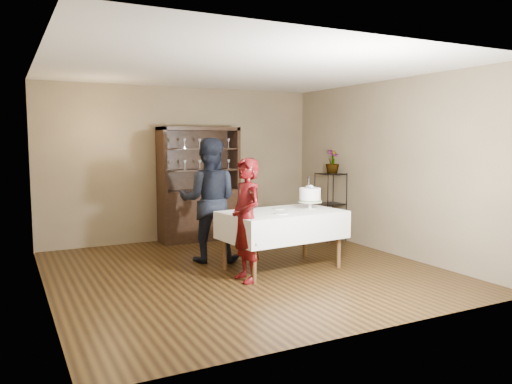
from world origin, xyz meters
TOP-DOWN VIEW (x-y plane):
  - floor at (0.00, 0.00)m, footprint 5.00×5.00m
  - ceiling at (0.00, 0.00)m, footprint 5.00×5.00m
  - back_wall at (0.00, 2.50)m, footprint 5.00×0.02m
  - wall_left at (-2.50, 0.00)m, footprint 0.02×5.00m
  - wall_right at (2.50, 0.00)m, footprint 0.02×5.00m
  - china_hutch at (0.20, 2.25)m, footprint 1.40×0.48m
  - plant_etagere at (2.28, 1.20)m, footprint 0.42×0.42m
  - cake_table at (0.51, -0.15)m, footprint 1.69×1.13m
  - woman at (-0.19, -0.46)m, footprint 0.38×0.58m
  - man at (-0.22, 0.72)m, footprint 1.08×0.99m
  - cake at (0.99, -0.11)m, footprint 0.36×0.36m
  - plate_near at (0.36, -0.37)m, footprint 0.20×0.20m
  - plate_far at (0.56, 0.03)m, footprint 0.21×0.21m
  - potted_plant at (2.30, 1.18)m, footprint 0.29×0.29m

SIDE VIEW (x-z plane):
  - floor at x=0.00m, z-range 0.00..0.00m
  - cake_table at x=0.51m, z-range 0.21..1.02m
  - plant_etagere at x=2.28m, z-range 0.05..1.25m
  - china_hutch at x=0.20m, z-range -0.34..1.66m
  - woman at x=-0.19m, z-range 0.00..1.56m
  - plate_near at x=0.36m, z-range 0.81..0.82m
  - plate_far at x=0.56m, z-range 0.81..0.82m
  - man at x=-0.22m, z-range 0.00..1.80m
  - cake at x=0.99m, z-range 0.76..1.22m
  - back_wall at x=0.00m, z-range 0.00..2.70m
  - wall_left at x=-2.50m, z-range 0.00..2.70m
  - wall_right at x=2.50m, z-range 0.00..2.70m
  - potted_plant at x=2.30m, z-range 1.19..1.61m
  - ceiling at x=0.00m, z-range 2.70..2.70m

